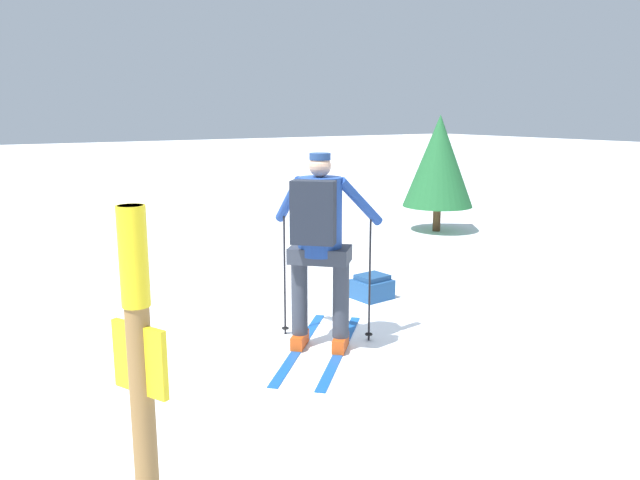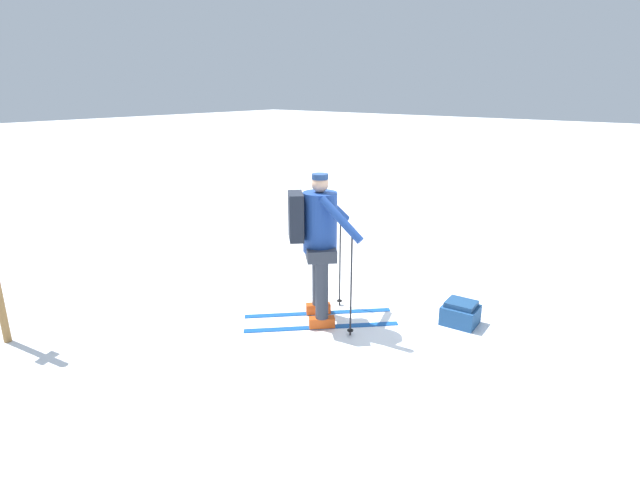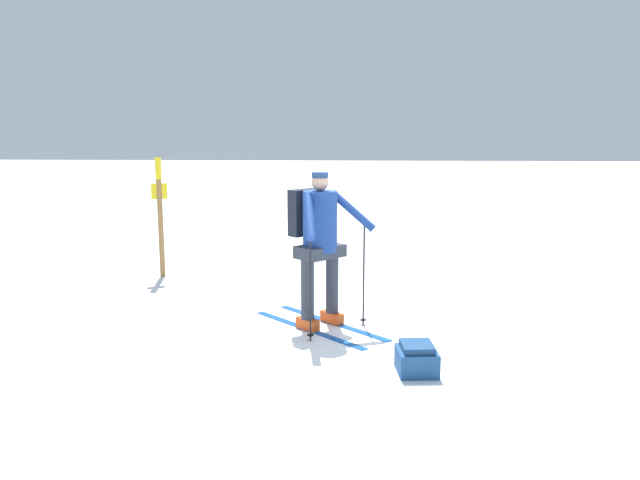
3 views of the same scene
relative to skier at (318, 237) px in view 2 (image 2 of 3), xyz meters
The scene contains 3 objects.
ground_plane 1.24m from the skier, 15.50° to the right, with size 80.00×80.00×0.00m, color white.
skier is the anchor object (origin of this frame).
dropped_backpack 1.94m from the skier, 53.89° to the right, with size 0.40×0.43×0.29m.
Camera 2 is at (-4.87, -3.29, 2.72)m, focal length 28.00 mm.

